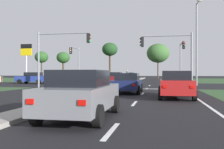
% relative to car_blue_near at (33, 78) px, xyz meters
% --- Properties ---
extents(ground_plane, '(200.00, 200.00, 0.00)m').
position_rel_car_blue_near_xyz_m(ground_plane, '(12.64, -1.63, -0.81)').
color(ground_plane, black).
extents(grass_verge_far_left, '(35.00, 35.00, 0.01)m').
position_rel_car_blue_near_xyz_m(grass_verge_far_left, '(-12.86, 22.87, -0.81)').
color(grass_verge_far_left, '#2D4C28').
rests_on(grass_verge_far_left, ground).
extents(median_island_near, '(1.20, 22.00, 0.14)m').
position_rel_car_blue_near_xyz_m(median_island_near, '(12.64, -20.63, -0.74)').
color(median_island_near, gray).
rests_on(median_island_near, ground).
extents(median_island_far, '(1.20, 36.00, 0.14)m').
position_rel_car_blue_near_xyz_m(median_island_far, '(12.64, 23.37, -0.74)').
color(median_island_far, '#ADA89E').
rests_on(median_island_far, ground).
extents(lane_dash_near, '(0.14, 2.00, 0.01)m').
position_rel_car_blue_near_xyz_m(lane_dash_near, '(16.14, -26.28, -0.81)').
color(lane_dash_near, silver).
rests_on(lane_dash_near, ground).
extents(lane_dash_second, '(0.14, 2.00, 0.01)m').
position_rel_car_blue_near_xyz_m(lane_dash_second, '(16.14, -20.28, -0.81)').
color(lane_dash_second, silver).
rests_on(lane_dash_second, ground).
extents(lane_dash_third, '(0.14, 2.00, 0.01)m').
position_rel_car_blue_near_xyz_m(lane_dash_third, '(16.14, -14.28, -0.81)').
color(lane_dash_third, silver).
rests_on(lane_dash_third, ground).
extents(lane_dash_fourth, '(0.14, 2.00, 0.01)m').
position_rel_car_blue_near_xyz_m(lane_dash_fourth, '(16.14, -8.28, -0.81)').
color(lane_dash_fourth, silver).
rests_on(lane_dash_fourth, ground).
extents(lane_dash_fifth, '(0.14, 2.00, 0.01)m').
position_rel_car_blue_near_xyz_m(lane_dash_fifth, '(16.14, -2.28, -0.81)').
color(lane_dash_fifth, silver).
rests_on(lane_dash_fifth, ground).
extents(edge_line_right, '(0.14, 24.00, 0.01)m').
position_rel_car_blue_near_xyz_m(edge_line_right, '(19.49, -19.63, -0.81)').
color(edge_line_right, silver).
rests_on(edge_line_right, ground).
extents(stop_bar_near, '(6.40, 0.50, 0.01)m').
position_rel_car_blue_near_xyz_m(stop_bar_near, '(16.44, -8.63, -0.81)').
color(stop_bar_near, silver).
rests_on(stop_bar_near, ground).
extents(crosswalk_bar_near, '(0.70, 2.80, 0.01)m').
position_rel_car_blue_near_xyz_m(crosswalk_bar_near, '(6.24, -6.83, -0.81)').
color(crosswalk_bar_near, silver).
rests_on(crosswalk_bar_near, ground).
extents(crosswalk_bar_second, '(0.70, 2.80, 0.01)m').
position_rel_car_blue_near_xyz_m(crosswalk_bar_second, '(7.39, -6.83, -0.81)').
color(crosswalk_bar_second, silver).
rests_on(crosswalk_bar_second, ground).
extents(crosswalk_bar_third, '(0.70, 2.80, 0.01)m').
position_rel_car_blue_near_xyz_m(crosswalk_bar_third, '(8.54, -6.83, -0.81)').
color(crosswalk_bar_third, silver).
rests_on(crosswalk_bar_third, ground).
extents(crosswalk_bar_fourth, '(0.70, 2.80, 0.01)m').
position_rel_car_blue_near_xyz_m(crosswalk_bar_fourth, '(9.69, -6.83, -0.81)').
color(crosswalk_bar_fourth, silver).
rests_on(crosswalk_bar_fourth, ground).
extents(crosswalk_bar_fifth, '(0.70, 2.80, 0.01)m').
position_rel_car_blue_near_xyz_m(crosswalk_bar_fifth, '(10.84, -6.83, -0.81)').
color(crosswalk_bar_fifth, silver).
rests_on(crosswalk_bar_fifth, ground).
extents(crosswalk_bar_sixth, '(0.70, 2.80, 0.01)m').
position_rel_car_blue_near_xyz_m(crosswalk_bar_sixth, '(11.99, -6.83, -0.81)').
color(crosswalk_bar_sixth, silver).
rests_on(crosswalk_bar_sixth, ground).
extents(crosswalk_bar_seventh, '(0.70, 2.80, 0.01)m').
position_rel_car_blue_near_xyz_m(crosswalk_bar_seventh, '(13.14, -6.83, -0.81)').
color(crosswalk_bar_seventh, silver).
rests_on(crosswalk_bar_seventh, ground).
extents(crosswalk_bar_eighth, '(0.70, 2.80, 0.01)m').
position_rel_car_blue_near_xyz_m(crosswalk_bar_eighth, '(14.29, -6.83, -0.81)').
color(crosswalk_bar_eighth, silver).
rests_on(crosswalk_bar_eighth, ground).
extents(car_blue_near, '(4.49, 2.05, 1.59)m').
position_rel_car_blue_near_xyz_m(car_blue_near, '(0.00, 0.00, 0.00)').
color(car_blue_near, navy).
rests_on(car_blue_near, ground).
extents(car_black_second, '(2.00, 4.16, 1.60)m').
position_rel_car_blue_near_xyz_m(car_black_second, '(10.23, 29.58, 0.00)').
color(car_black_second, black).
rests_on(car_black_second, ground).
extents(car_maroon_third, '(4.42, 2.01, 1.59)m').
position_rel_car_blue_near_xyz_m(car_maroon_third, '(11.49, 0.27, 0.00)').
color(car_maroon_third, maroon).
rests_on(car_maroon_third, ground).
extents(car_navy_fourth, '(2.06, 4.59, 1.49)m').
position_rel_car_blue_near_xyz_m(car_navy_fourth, '(14.98, -13.75, -0.05)').
color(car_navy_fourth, '#161E47').
rests_on(car_navy_fourth, ground).
extents(car_red_sixth, '(2.01, 4.38, 1.61)m').
position_rel_car_blue_near_xyz_m(car_red_sixth, '(18.28, -17.19, 0.01)').
color(car_red_sixth, '#A31919').
rests_on(car_red_sixth, ground).
extents(car_grey_seventh, '(2.03, 4.26, 1.59)m').
position_rel_car_blue_near_xyz_m(car_grey_seventh, '(14.82, -24.64, -0.00)').
color(car_grey_seventh, slate).
rests_on(car_grey_seventh, ground).
extents(traffic_signal_near_right, '(4.88, 0.32, 5.24)m').
position_rel_car_blue_near_xyz_m(traffic_signal_near_right, '(18.41, -8.23, 2.83)').
color(traffic_signal_near_right, gray).
rests_on(traffic_signal_near_right, ground).
extents(traffic_signal_near_left, '(5.66, 0.32, 5.74)m').
position_rel_car_blue_near_xyz_m(traffic_signal_near_left, '(7.11, -8.23, 3.20)').
color(traffic_signal_near_left, gray).
rests_on(traffic_signal_near_left, ground).
extents(traffic_signal_far_left, '(0.32, 3.91, 5.42)m').
position_rel_car_blue_near_xyz_m(traffic_signal_far_left, '(5.04, 3.57, 2.88)').
color(traffic_signal_far_left, gray).
rests_on(traffic_signal_far_left, ground).
extents(traffic_signal_far_right, '(0.32, 5.29, 5.73)m').
position_rel_car_blue_near_xyz_m(traffic_signal_far_right, '(20.24, 3.06, 3.17)').
color(traffic_signal_far_right, gray).
rests_on(traffic_signal_far_right, ground).
extents(street_lamp_second, '(0.56, 2.24, 9.60)m').
position_rel_car_blue_near_xyz_m(street_lamp_second, '(21.58, -1.70, 4.54)').
color(street_lamp_second, gray).
rests_on(street_lamp_second, ground).
extents(pedestrian_at_median, '(0.34, 0.34, 1.80)m').
position_rel_car_blue_near_xyz_m(pedestrian_at_median, '(12.37, 6.83, 0.43)').
color(pedestrian_at_median, '#9E8966').
rests_on(pedestrian_at_median, median_island_far).
extents(fuel_price_totem, '(1.80, 0.24, 6.03)m').
position_rel_car_blue_near_xyz_m(fuel_price_totem, '(-3.31, 4.21, 3.60)').
color(fuel_price_totem, silver).
rests_on(fuel_price_totem, ground).
extents(treeline_near, '(3.45, 3.45, 7.10)m').
position_rel_car_blue_near_xyz_m(treeline_near, '(-12.93, 29.04, 4.79)').
color(treeline_near, '#423323').
rests_on(treeline_near, ground).
extents(treeline_second, '(3.21, 3.21, 6.61)m').
position_rel_car_blue_near_xyz_m(treeline_second, '(-5.82, 26.09, 4.35)').
color(treeline_second, '#423323').
rests_on(treeline_second, ground).
extents(treeline_third, '(3.76, 3.76, 8.83)m').
position_rel_car_blue_near_xyz_m(treeline_third, '(5.42, 27.83, 6.31)').
color(treeline_third, '#423323').
rests_on(treeline_third, ground).
extents(treeline_fourth, '(5.48, 5.48, 8.66)m').
position_rel_car_blue_near_xyz_m(treeline_fourth, '(16.87, 30.63, 5.51)').
color(treeline_fourth, '#423323').
rests_on(treeline_fourth, ground).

